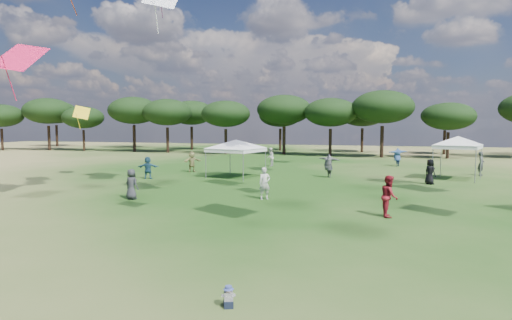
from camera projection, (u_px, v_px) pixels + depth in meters
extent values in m
cylinder|color=black|center=(2.00, 139.00, 61.29)|extent=(0.35, 0.35, 3.09)
ellipsoid|color=black|center=(1.00, 116.00, 61.00)|extent=(6.01, 6.01, 3.24)
cylinder|color=black|center=(49.00, 138.00, 61.58)|extent=(0.40, 0.40, 3.51)
ellipsoid|color=black|center=(48.00, 111.00, 61.25)|extent=(6.82, 6.82, 3.68)
cylinder|color=black|center=(84.00, 140.00, 60.04)|extent=(0.33, 0.33, 2.92)
ellipsoid|color=black|center=(83.00, 117.00, 59.76)|extent=(5.67, 5.67, 3.06)
cylinder|color=black|center=(134.00, 139.00, 58.08)|extent=(0.40, 0.40, 3.49)
ellipsoid|color=black|center=(134.00, 110.00, 57.75)|extent=(6.79, 6.79, 3.66)
cylinder|color=black|center=(168.00, 140.00, 56.43)|extent=(0.38, 0.38, 3.32)
ellipsoid|color=black|center=(167.00, 112.00, 56.12)|extent=(6.44, 6.44, 3.47)
cylinder|color=black|center=(226.00, 142.00, 53.50)|extent=(0.36, 0.36, 3.14)
ellipsoid|color=black|center=(226.00, 114.00, 53.20)|extent=(6.11, 6.11, 3.29)
cylinder|color=black|center=(284.00, 140.00, 53.02)|extent=(0.40, 0.40, 3.46)
ellipsoid|color=black|center=(284.00, 110.00, 52.69)|extent=(6.73, 6.73, 3.63)
cylinder|color=black|center=(330.00, 142.00, 50.34)|extent=(0.37, 0.37, 3.21)
ellipsoid|color=black|center=(331.00, 112.00, 50.03)|extent=(6.24, 6.24, 3.36)
cylinder|color=black|center=(382.00, 142.00, 48.32)|extent=(0.41, 0.41, 3.56)
ellipsoid|color=black|center=(383.00, 107.00, 47.98)|extent=(6.91, 6.91, 3.73)
cylinder|color=black|center=(448.00, 145.00, 46.80)|extent=(0.33, 0.33, 2.88)
ellipsoid|color=black|center=(449.00, 116.00, 46.53)|extent=(5.60, 5.60, 3.02)
cylinder|color=black|center=(57.00, 136.00, 71.57)|extent=(0.41, 0.41, 3.56)
ellipsoid|color=black|center=(56.00, 112.00, 71.23)|extent=(6.92, 6.92, 3.73)
cylinder|color=black|center=(135.00, 136.00, 67.35)|extent=(0.41, 0.41, 3.62)
ellipsoid|color=black|center=(134.00, 111.00, 67.01)|extent=(7.03, 7.03, 3.79)
cylinder|color=black|center=(192.00, 138.00, 62.58)|extent=(0.39, 0.39, 3.37)
ellipsoid|color=black|center=(191.00, 113.00, 62.26)|extent=(6.54, 6.54, 3.53)
cylinder|color=black|center=(280.00, 140.00, 60.80)|extent=(0.36, 0.36, 3.11)
ellipsoid|color=black|center=(280.00, 115.00, 60.51)|extent=(6.05, 6.05, 3.26)
cylinder|color=black|center=(362.00, 140.00, 56.99)|extent=(0.37, 0.37, 3.20)
ellipsoid|color=black|center=(363.00, 114.00, 56.69)|extent=(6.21, 6.21, 3.35)
cylinder|color=black|center=(444.00, 142.00, 53.18)|extent=(0.34, 0.34, 2.99)
ellipsoid|color=black|center=(445.00, 116.00, 52.90)|extent=(5.81, 5.81, 3.13)
cylinder|color=gray|center=(206.00, 164.00, 29.89)|extent=(0.06, 0.06, 2.01)
cylinder|color=gray|center=(243.00, 166.00, 28.35)|extent=(0.06, 0.06, 2.01)
cylinder|color=gray|center=(230.00, 161.00, 32.55)|extent=(0.06, 0.06, 2.01)
cylinder|color=gray|center=(266.00, 163.00, 31.01)|extent=(0.06, 0.06, 2.01)
cube|color=white|center=(236.00, 150.00, 30.37)|extent=(3.95, 3.95, 0.25)
pyramid|color=white|center=(236.00, 140.00, 30.30)|extent=(6.39, 6.39, 0.60)
cylinder|color=gray|center=(433.00, 163.00, 28.93)|extent=(0.06, 0.06, 2.31)
cylinder|color=gray|center=(475.00, 165.00, 27.45)|extent=(0.06, 0.06, 2.31)
cylinder|color=gray|center=(441.00, 160.00, 31.07)|extent=(0.06, 0.06, 2.31)
cylinder|color=gray|center=(481.00, 162.00, 29.59)|extent=(0.06, 0.06, 2.31)
cube|color=white|center=(458.00, 147.00, 29.16)|extent=(3.52, 3.52, 0.25)
pyramid|color=white|center=(458.00, 136.00, 29.10)|extent=(5.33, 5.33, 0.60)
cube|color=black|center=(229.00, 304.00, 8.94)|extent=(0.25, 0.25, 0.15)
cube|color=black|center=(225.00, 303.00, 9.08)|extent=(0.13, 0.19, 0.08)
cube|color=black|center=(231.00, 303.00, 9.09)|extent=(0.13, 0.19, 0.08)
cube|color=white|center=(229.00, 296.00, 8.93)|extent=(0.22, 0.19, 0.20)
cylinder|color=white|center=(223.00, 296.00, 8.97)|extent=(0.13, 0.20, 0.12)
cylinder|color=white|center=(234.00, 295.00, 8.99)|extent=(0.13, 0.20, 0.12)
sphere|color=#E0B293|center=(228.00, 290.00, 8.92)|extent=(0.13, 0.13, 0.13)
cone|color=#505EBB|center=(228.00, 289.00, 8.91)|extent=(0.22, 0.22, 0.02)
cylinder|color=#505EBB|center=(228.00, 287.00, 8.91)|extent=(0.15, 0.15, 0.06)
imported|color=silver|center=(270.00, 157.00, 38.39)|extent=(0.66, 0.83, 1.66)
imported|color=#B8B8AD|center=(265.00, 183.00, 21.63)|extent=(0.71, 0.64, 1.63)
imported|color=black|center=(430.00, 172.00, 26.97)|extent=(0.89, 0.93, 1.60)
imported|color=olive|center=(192.00, 162.00, 33.82)|extent=(1.36, 1.48, 1.65)
imported|color=navy|center=(148.00, 168.00, 29.63)|extent=(1.52, 0.90, 1.56)
imported|color=navy|center=(397.00, 157.00, 38.37)|extent=(1.98, 1.66, 1.66)
imported|color=#424347|center=(329.00, 166.00, 30.36)|extent=(1.95, 1.72, 1.67)
imported|color=maroon|center=(389.00, 196.00, 17.57)|extent=(0.71, 0.88, 1.72)
imported|color=#303135|center=(131.00, 184.00, 21.64)|extent=(0.85, 0.65, 1.55)
imported|color=#34353A|center=(481.00, 164.00, 31.49)|extent=(0.63, 0.76, 1.78)
plane|color=#DF1A4C|center=(20.00, 57.00, 20.17)|extent=(2.32, 2.20, 1.69)
plane|color=yellow|center=(82.00, 112.00, 30.27)|extent=(1.46, 1.65, 1.13)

